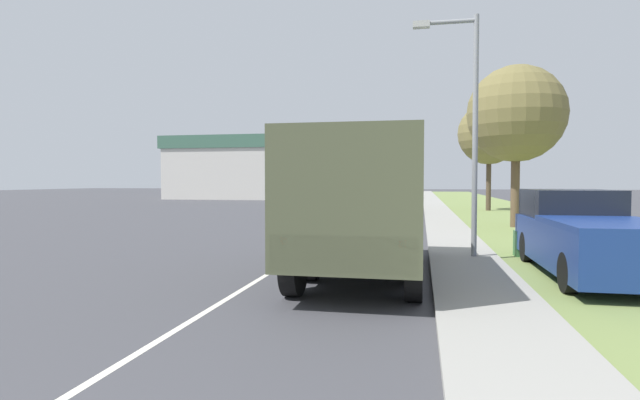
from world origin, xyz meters
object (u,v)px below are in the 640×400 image
pickup_truck (586,235)px  car_second_ahead (391,203)px  car_third_ahead (364,196)px  military_truck (365,200)px  car_fourth_ahead (408,194)px  car_nearest_ahead (314,212)px  lamp_post (466,112)px  car_farthest_ahead (407,191)px

pickup_truck → car_second_ahead: bearing=105.6°
car_third_ahead → car_second_ahead: bearing=-77.5°
military_truck → car_fourth_ahead: bearing=90.3°
military_truck → car_second_ahead: (-0.63, 20.70, -0.97)m
car_nearest_ahead → military_truck: bearing=-72.5°
military_truck → car_third_ahead: (-4.05, 36.09, -1.03)m
car_fourth_ahead → pickup_truck: pickup_truck is taller
military_truck → car_fourth_ahead: 47.07m
car_fourth_ahead → car_second_ahead: bearing=-90.9°
military_truck → car_third_ahead: size_ratio=1.67×
lamp_post → car_second_ahead: bearing=99.4°
car_second_ahead → car_fourth_ahead: (0.42, 26.36, -0.07)m
car_farthest_ahead → car_nearest_ahead: bearing=-93.4°
car_farthest_ahead → lamp_post: bearing=-86.9°
car_third_ahead → car_farthest_ahead: 23.62m
car_nearest_ahead → car_fourth_ahead: (3.39, 35.64, -0.06)m
car_second_ahead → car_fourth_ahead: size_ratio=0.91×
car_third_ahead → car_nearest_ahead: bearing=-88.9°
car_second_ahead → pickup_truck: size_ratio=0.73×
car_second_ahead → car_fourth_ahead: bearing=89.1°
pickup_truck → lamp_post: lamp_post is taller
car_third_ahead → lamp_post: 34.04m
car_second_ahead → lamp_post: 18.41m
military_truck → car_nearest_ahead: (-3.59, 11.41, -0.98)m
military_truck → pickup_truck: (4.82, 1.22, -0.78)m
car_nearest_ahead → car_fourth_ahead: size_ratio=1.03×
car_third_ahead → lamp_post: size_ratio=0.65×
car_fourth_ahead → lamp_post: size_ratio=0.73×
car_nearest_ahead → car_third_ahead: 24.68m
car_third_ahead → car_fourth_ahead: bearing=70.7°
car_nearest_ahead → car_farthest_ahead: (2.87, 48.06, 0.03)m
car_second_ahead → car_fourth_ahead: 26.36m
car_second_ahead → lamp_post: (2.97, -17.89, 3.21)m
car_second_ahead → car_third_ahead: bearing=102.5°
military_truck → pickup_truck: bearing=14.3°
car_second_ahead → pickup_truck: (5.44, -19.47, 0.19)m
car_nearest_ahead → car_farthest_ahead: car_farthest_ahead is taller
car_second_ahead → pickup_truck: pickup_truck is taller
car_nearest_ahead → car_second_ahead: 9.75m
car_second_ahead → military_truck: bearing=-88.3°
car_fourth_ahead → pickup_truck: 46.11m
car_third_ahead → car_fourth_ahead: (3.84, 10.97, -0.01)m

